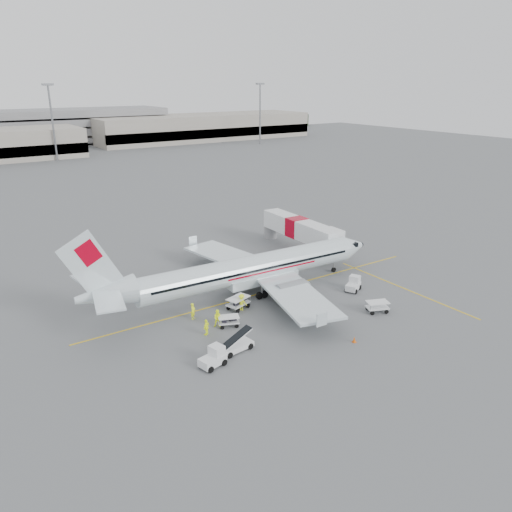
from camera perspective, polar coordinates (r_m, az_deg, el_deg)
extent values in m
plane|color=#56595B|center=(57.37, 1.12, -4.13)|extent=(360.00, 360.00, 0.00)
cube|color=yellow|center=(57.37, 1.12, -4.13)|extent=(44.00, 0.20, 0.01)
cube|color=yellow|center=(60.93, 16.43, -3.52)|extent=(0.20, 20.00, 0.01)
cone|color=#E2590C|center=(68.49, 9.67, -0.15)|extent=(0.39, 0.39, 0.63)
cone|color=#E2590C|center=(67.31, -0.69, -0.26)|extent=(0.32, 0.32, 0.53)
cone|color=#E2590C|center=(47.63, 11.17, -9.33)|extent=(0.36, 0.36, 0.59)
imported|color=#E9F718|center=(51.16, -7.21, -6.27)|extent=(0.76, 0.71, 1.74)
imported|color=#E9F718|center=(49.38, -4.37, -7.11)|extent=(1.10, 1.03, 1.80)
imported|color=#E9F718|center=(52.66, -1.65, -5.29)|extent=(1.20, 1.35, 1.82)
imported|color=#E9F718|center=(48.02, -5.68, -8.09)|extent=(1.01, 0.82, 1.61)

